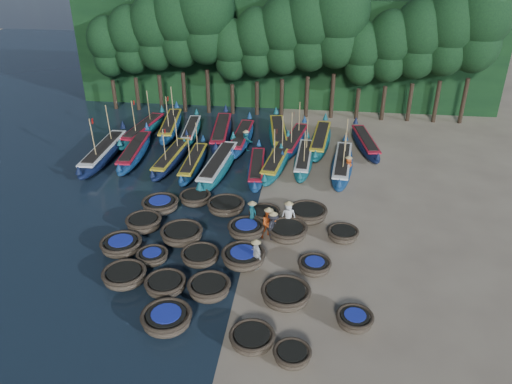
# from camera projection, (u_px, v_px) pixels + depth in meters

# --- Properties ---
(ground) EXTENTS (120.00, 120.00, 0.00)m
(ground) POSITION_uv_depth(u_px,v_px,m) (252.00, 227.00, 29.16)
(ground) COLOR gray
(ground) RESTS_ON ground
(foliage_wall) EXTENTS (40.00, 3.00, 10.00)m
(foliage_wall) POSITION_uv_depth(u_px,v_px,m) (284.00, 53.00, 47.45)
(foliage_wall) COLOR black
(foliage_wall) RESTS_ON ground
(coracle_2) EXTENTS (2.33, 2.33, 0.79)m
(coracle_2) POSITION_uv_depth(u_px,v_px,m) (167.00, 319.00, 21.65)
(coracle_2) COLOR #4C402F
(coracle_2) RESTS_ON ground
(coracle_3) EXTENTS (2.21, 2.21, 0.66)m
(coracle_3) POSITION_uv_depth(u_px,v_px,m) (252.00, 338.00, 20.73)
(coracle_3) COLOR #4C402F
(coracle_3) RESTS_ON ground
(coracle_4) EXTENTS (1.58, 1.58, 0.64)m
(coracle_4) POSITION_uv_depth(u_px,v_px,m) (292.00, 355.00, 19.94)
(coracle_4) COLOR #4C402F
(coracle_4) RESTS_ON ground
(coracle_5) EXTENTS (2.19, 2.19, 0.77)m
(coracle_5) POSITION_uv_depth(u_px,v_px,m) (124.00, 276.00, 24.37)
(coracle_5) COLOR #4C402F
(coracle_5) RESTS_ON ground
(coracle_6) EXTENTS (2.05, 2.05, 0.72)m
(coracle_6) POSITION_uv_depth(u_px,v_px,m) (165.00, 285.00, 23.82)
(coracle_6) COLOR #4C402F
(coracle_6) RESTS_ON ground
(coracle_7) EXTENTS (2.47, 2.47, 0.79)m
(coracle_7) POSITION_uv_depth(u_px,v_px,m) (209.00, 288.00, 23.52)
(coracle_7) COLOR #4C402F
(coracle_7) RESTS_ON ground
(coracle_8) EXTENTS (2.49, 2.49, 0.78)m
(coracle_8) POSITION_uv_depth(u_px,v_px,m) (286.00, 294.00, 23.12)
(coracle_8) COLOR #4C402F
(coracle_8) RESTS_ON ground
(coracle_9) EXTENTS (1.68, 1.68, 0.66)m
(coracle_9) POSITION_uv_depth(u_px,v_px,m) (355.00, 320.00, 21.72)
(coracle_9) COLOR #4C402F
(coracle_9) RESTS_ON ground
(coracle_10) EXTENTS (2.32, 2.32, 0.77)m
(coracle_10) POSITION_uv_depth(u_px,v_px,m) (121.00, 245.00, 26.73)
(coracle_10) COLOR #4C402F
(coracle_10) RESTS_ON ground
(coracle_11) EXTENTS (1.68, 1.68, 0.64)m
(coracle_11) POSITION_uv_depth(u_px,v_px,m) (152.00, 256.00, 25.94)
(coracle_11) COLOR #4C402F
(coracle_11) RESTS_ON ground
(coracle_12) EXTENTS (2.12, 2.12, 0.66)m
(coracle_12) POSITION_uv_depth(u_px,v_px,m) (200.00, 256.00, 25.97)
(coracle_12) COLOR #4C402F
(coracle_12) RESTS_ON ground
(coracle_13) EXTENTS (2.32, 2.32, 0.82)m
(coracle_13) POSITION_uv_depth(u_px,v_px,m) (243.00, 257.00, 25.71)
(coracle_13) COLOR #4C402F
(coracle_13) RESTS_ON ground
(coracle_14) EXTENTS (1.73, 1.73, 0.69)m
(coracle_14) POSITION_uv_depth(u_px,v_px,m) (314.00, 266.00, 25.17)
(coracle_14) COLOR #4C402F
(coracle_14) RESTS_ON ground
(coracle_15) EXTENTS (2.53, 2.53, 0.83)m
(coracle_15) POSITION_uv_depth(u_px,v_px,m) (144.00, 223.00, 28.70)
(coracle_15) COLOR #4C402F
(coracle_15) RESTS_ON ground
(coracle_16) EXTENTS (2.61, 2.61, 0.82)m
(coracle_16) POSITION_uv_depth(u_px,v_px,m) (182.00, 234.00, 27.66)
(coracle_16) COLOR #4C402F
(coracle_16) RESTS_ON ground
(coracle_17) EXTENTS (2.41, 2.41, 0.80)m
(coracle_17) POSITION_uv_depth(u_px,v_px,m) (246.00, 229.00, 28.10)
(coracle_17) COLOR #4C402F
(coracle_17) RESTS_ON ground
(coracle_18) EXTENTS (2.47, 2.47, 0.81)m
(coracle_18) POSITION_uv_depth(u_px,v_px,m) (287.00, 232.00, 27.90)
(coracle_18) COLOR #4C402F
(coracle_18) RESTS_ON ground
(coracle_19) EXTENTS (1.97, 1.97, 0.70)m
(coracle_19) POSITION_uv_depth(u_px,v_px,m) (343.00, 234.00, 27.77)
(coracle_19) COLOR #4C402F
(coracle_19) RESTS_ON ground
(coracle_20) EXTENTS (2.28, 2.28, 0.78)m
(coracle_20) POSITION_uv_depth(u_px,v_px,m) (160.00, 205.00, 30.65)
(coracle_20) COLOR #4C402F
(coracle_20) RESTS_ON ground
(coracle_21) EXTENTS (2.26, 2.26, 0.73)m
(coracle_21) POSITION_uv_depth(u_px,v_px,m) (195.00, 198.00, 31.47)
(coracle_21) COLOR #4C402F
(coracle_21) RESTS_ON ground
(coracle_22) EXTENTS (2.64, 2.64, 0.76)m
(coracle_22) POSITION_uv_depth(u_px,v_px,m) (226.00, 206.00, 30.52)
(coracle_22) COLOR #4C402F
(coracle_22) RESTS_ON ground
(coracle_23) EXTENTS (1.93, 1.93, 0.69)m
(coracle_23) POSITION_uv_depth(u_px,v_px,m) (264.00, 214.00, 29.75)
(coracle_23) COLOR #4C402F
(coracle_23) RESTS_ON ground
(coracle_24) EXTENTS (2.60, 2.60, 0.79)m
(coracle_24) POSITION_uv_depth(u_px,v_px,m) (308.00, 213.00, 29.72)
(coracle_24) COLOR #4C402F
(coracle_24) RESTS_ON ground
(long_boat_0) EXTENTS (1.78, 9.20, 3.91)m
(long_boat_0) POSITION_uv_depth(u_px,v_px,m) (104.00, 152.00, 37.39)
(long_boat_0) COLOR #0E1135
(long_boat_0) RESTS_ON ground
(long_boat_1) EXTENTS (2.12, 8.41, 1.48)m
(long_boat_1) POSITION_uv_depth(u_px,v_px,m) (135.00, 151.00, 37.70)
(long_boat_1) COLOR navy
(long_boat_1) RESTS_ON ground
(long_boat_2) EXTENTS (1.85, 7.85, 3.34)m
(long_boat_2) POSITION_uv_depth(u_px,v_px,m) (172.00, 158.00, 36.72)
(long_boat_2) COLOR #0E1135
(long_boat_2) RESTS_ON ground
(long_boat_3) EXTENTS (1.44, 7.54, 3.20)m
(long_boat_3) POSITION_uv_depth(u_px,v_px,m) (193.00, 163.00, 36.01)
(long_boat_3) COLOR navy
(long_boat_3) RESTS_ON ground
(long_boat_4) EXTENTS (2.32, 9.10, 1.61)m
(long_boat_4) POSITION_uv_depth(u_px,v_px,m) (218.00, 165.00, 35.36)
(long_boat_4) COLOR #11605C
(long_boat_4) RESTS_ON ground
(long_boat_5) EXTENTS (1.87, 7.42, 1.31)m
(long_boat_5) POSITION_uv_depth(u_px,v_px,m) (257.00, 168.00, 35.23)
(long_boat_5) COLOR navy
(long_boat_5) RESTS_ON ground
(long_boat_6) EXTENTS (2.49, 8.39, 3.59)m
(long_boat_6) POSITION_uv_depth(u_px,v_px,m) (277.00, 160.00, 36.23)
(long_boat_6) COLOR #11605C
(long_boat_6) RESTS_ON ground
(long_boat_7) EXTENTS (1.61, 7.73, 3.28)m
(long_boat_7) POSITION_uv_depth(u_px,v_px,m) (304.00, 159.00, 36.52)
(long_boat_7) COLOR #11605C
(long_boat_7) RESTS_ON ground
(long_boat_8) EXTENTS (2.15, 8.47, 3.61)m
(long_boat_8) POSITION_uv_depth(u_px,v_px,m) (342.00, 164.00, 35.60)
(long_boat_8) COLOR navy
(long_boat_8) RESTS_ON ground
(long_boat_9) EXTENTS (2.42, 8.50, 3.63)m
(long_boat_9) POSITION_uv_depth(u_px,v_px,m) (143.00, 130.00, 41.67)
(long_boat_9) COLOR #11605C
(long_boat_9) RESTS_ON ground
(long_boat_10) EXTENTS (2.56, 8.53, 3.65)m
(long_boat_10) POSITION_uv_depth(u_px,v_px,m) (171.00, 126.00, 42.59)
(long_boat_10) COLOR navy
(long_boat_10) RESTS_ON ground
(long_boat_11) EXTENTS (1.99, 7.38, 1.30)m
(long_boat_11) POSITION_uv_depth(u_px,v_px,m) (191.00, 131.00, 41.77)
(long_boat_11) COLOR #11605C
(long_boat_11) RESTS_ON ground
(long_boat_12) EXTENTS (2.44, 9.17, 1.62)m
(long_boat_12) POSITION_uv_depth(u_px,v_px,m) (221.00, 132.00, 41.16)
(long_boat_12) COLOR #0E1135
(long_boat_12) RESTS_ON ground
(long_boat_13) EXTENTS (1.65, 8.38, 1.48)m
(long_boat_13) POSITION_uv_depth(u_px,v_px,m) (242.00, 138.00, 40.14)
(long_boat_13) COLOR navy
(long_boat_13) RESTS_ON ground
(long_boat_14) EXTENTS (2.68, 8.66, 1.54)m
(long_boat_14) POSITION_uv_depth(u_px,v_px,m) (278.00, 134.00, 40.95)
(long_boat_14) COLOR #11605C
(long_boat_14) RESTS_ON ground
(long_boat_15) EXTENTS (2.73, 8.03, 3.45)m
(long_boat_15) POSITION_uv_depth(u_px,v_px,m) (294.00, 141.00, 39.55)
(long_boat_15) COLOR navy
(long_boat_15) RESTS_ON ground
(long_boat_16) EXTENTS (2.22, 8.55, 1.51)m
(long_boat_16) POSITION_uv_depth(u_px,v_px,m) (320.00, 140.00, 39.72)
(long_boat_16) COLOR #11605C
(long_boat_16) RESTS_ON ground
(long_boat_17) EXTENTS (2.58, 7.76, 1.38)m
(long_boat_17) POSITION_uv_depth(u_px,v_px,m) (365.00, 143.00, 39.33)
(long_boat_17) COLOR #0E1135
(long_boat_17) RESTS_ON ground
(fisherman_0) EXTENTS (0.94, 0.71, 1.93)m
(fisherman_0) POSITION_uv_depth(u_px,v_px,m) (288.00, 215.00, 28.62)
(fisherman_0) COLOR silver
(fisherman_0) RESTS_ON ground
(fisherman_1) EXTENTS (0.57, 0.73, 1.96)m
(fisherman_1) POSITION_uv_depth(u_px,v_px,m) (252.00, 215.00, 28.57)
(fisherman_1) COLOR #1B6671
(fisherman_1) RESTS_ON ground
(fisherman_2) EXTENTS (1.10, 1.03, 2.01)m
(fisherman_2) POSITION_uv_depth(u_px,v_px,m) (269.00, 222.00, 27.84)
(fisherman_2) COLOR #C54B1A
(fisherman_2) RESTS_ON ground
(fisherman_3) EXTENTS (0.91, 1.23, 1.90)m
(fisherman_3) POSITION_uv_depth(u_px,v_px,m) (273.00, 226.00, 27.66)
(fisherman_3) COLOR black
(fisherman_3) RESTS_ON ground
(fisherman_4) EXTENTS (0.86, 1.03, 1.84)m
(fisherman_4) POSITION_uv_depth(u_px,v_px,m) (256.00, 254.00, 25.26)
(fisherman_4) COLOR silver
(fisherman_4) RESTS_ON ground
(fisherman_5) EXTENTS (1.29, 1.42, 1.78)m
(fisherman_5) POSITION_uv_depth(u_px,v_px,m) (246.00, 140.00, 39.03)
(fisherman_5) COLOR #1B6671
(fisherman_5) RESTS_ON ground
(fisherman_6) EXTENTS (0.67, 0.84, 1.70)m
(fisherman_6) POSITION_uv_depth(u_px,v_px,m) (348.00, 166.00, 34.80)
(fisherman_6) COLOR #C54B1A
(fisherman_6) RESTS_ON ground
(tree_0) EXTENTS (3.68, 3.68, 8.68)m
(tree_0) POSITION_uv_depth(u_px,v_px,m) (108.00, 46.00, 45.70)
(tree_0) COLOR black
(tree_0) RESTS_ON ground
(tree_1) EXTENTS (4.09, 4.09, 9.65)m
(tree_1) POSITION_uv_depth(u_px,v_px,m) (131.00, 39.00, 45.13)
(tree_1) COLOR black
(tree_1) RESTS_ON ground
(tree_2) EXTENTS (4.51, 4.51, 10.63)m
(tree_2) POSITION_uv_depth(u_px,v_px,m) (155.00, 32.00, 44.56)
(tree_2) COLOR black
(tree_2) RESTS_ON ground
(tree_3) EXTENTS (4.92, 4.92, 11.60)m
(tree_3) POSITION_uv_depth(u_px,v_px,m) (180.00, 25.00, 43.99)
(tree_3) COLOR black
(tree_3) RESTS_ON ground
(tree_4) EXTENTS (5.34, 5.34, 12.58)m
(tree_4) POSITION_uv_depth(u_px,v_px,m) (205.00, 17.00, 43.42)
(tree_4) COLOR black
(tree_4) RESTS_ON ground
(tree_5) EXTENTS (3.68, 3.68, 8.68)m
(tree_5) POSITION_uv_depth(u_px,v_px,m) (231.00, 49.00, 44.42)
(tree_5) COLOR black
(tree_5) RESTS_ON ground
(tree_6) EXTENTS (4.09, 4.09, 9.65)m
(tree_6) POSITION_uv_depth(u_px,v_px,m) (257.00, 42.00, 43.85)
(tree_6) COLOR black
(tree_6) RESTS_ON ground
(tree_7) EXTENTS (4.51, 4.51, 10.63)m
(tree_7) POSITION_uv_depth(u_px,v_px,m) (283.00, 35.00, 43.28)
(tree_7) COLOR black
(tree_7) RESTS_ON ground
(tree_8) EXTENTS (4.92, 4.92, 11.60)m
(tree_8) POSITION_uv_depth(u_px,v_px,m) (310.00, 28.00, 42.71)
(tree_8) COLOR black
(tree_8) RESTS_ON ground
(tree_9) EXTENTS (5.34, 5.34, 12.58)m
(tree_9) POSITION_uv_depth(u_px,v_px,m) (338.00, 20.00, 42.14)
(tree_9) COLOR black
(tree_9) RESTS_ON ground
(tree_10) EXTENTS (3.68, 3.68, 8.68)m
(tree_10) POSITION_uv_depth(u_px,v_px,m) (362.00, 53.00, 43.15)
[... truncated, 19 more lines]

